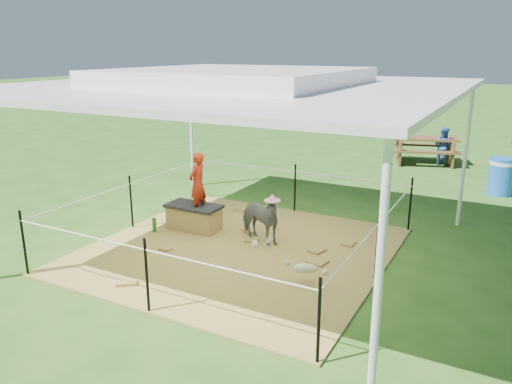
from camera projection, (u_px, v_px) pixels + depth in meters
The scene contains 14 objects.
ground at pixel (239, 251), 8.16m from camera, with size 90.00×90.00×0.00m, color #2D5919.
hay_patch at pixel (239, 250), 8.16m from camera, with size 4.60×4.60×0.03m, color brown.
canopy_tent at pixel (237, 83), 7.41m from camera, with size 6.30×6.30×2.90m.
rope_fence at pixel (238, 214), 7.98m from camera, with size 4.54×4.54×1.00m.
straw_bale at pixel (194, 218), 9.00m from camera, with size 0.93×0.46×0.41m, color olive.
dark_cloth at pixel (194, 206), 8.93m from camera, with size 0.99×0.52×0.05m, color black.
woman at pixel (197, 178), 8.74m from camera, with size 0.41×0.27×1.11m, color #B02411.
green_bottle at pixel (154, 225), 8.89m from camera, with size 0.07×0.07×0.26m, color #186B17.
pony at pixel (259, 219), 8.35m from camera, with size 0.45×0.98×0.83m, color #535459.
pink_hat at pixel (259, 191), 8.22m from camera, with size 0.26×0.26×0.12m, color #FF93C6.
foal at pixel (305, 266), 6.91m from camera, with size 0.91×0.51×0.51m, color #C2AD8E, non-canonical shape.
trash_barrel at pixel (501, 176), 11.20m from camera, with size 0.54×0.54×0.84m, color blue.
picnic_table_near at pixel (424, 150), 14.29m from camera, with size 1.80×1.30×0.75m, color brown.
distant_person at pixel (443, 146), 14.02m from camera, with size 0.52×0.41×1.07m, color #2E5CAD.
Camera 1 is at (3.82, -6.55, 3.19)m, focal length 35.00 mm.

